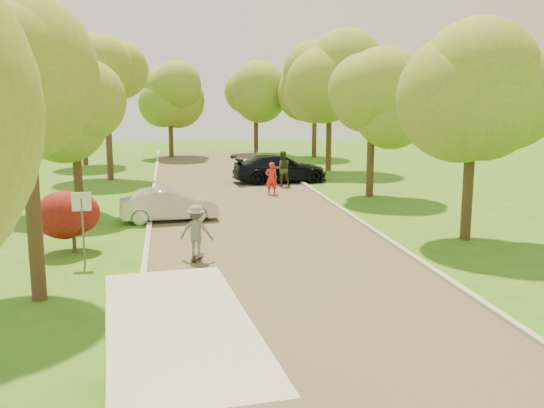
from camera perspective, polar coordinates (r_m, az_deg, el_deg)
ground at (r=15.23m, az=3.23°, el=-8.83°), size 100.00×100.00×0.00m
road at (r=22.80m, az=-1.29°, el=-2.25°), size 8.00×60.00×0.01m
curb_left at (r=22.57m, az=-11.52°, el=-2.46°), size 0.18×60.00×0.12m
curb_right at (r=23.71m, az=8.44°, el=-1.73°), size 0.18×60.00×0.12m
street_sign at (r=18.50m, az=-17.45°, el=-0.81°), size 0.55×0.06×2.17m
red_shrub at (r=20.12m, az=-18.24°, el=-1.32°), size 1.70×1.70×1.95m
tree_l_mida at (r=15.30m, az=-21.54°, el=10.29°), size 4.71×4.60×7.39m
tree_l_midb at (r=26.24m, az=-17.76°, el=9.02°), size 4.30×4.20×6.62m
tree_l_far at (r=36.13m, az=-15.00°, el=10.83°), size 4.92×4.80×7.79m
tree_r_mida at (r=21.61m, az=19.05°, el=11.27°), size 5.13×5.00×7.95m
tree_r_midb at (r=29.69m, az=9.78°, el=10.05°), size 4.51×4.40×7.01m
tree_r_far at (r=39.43m, az=5.79°, el=11.60°), size 5.33×5.20×8.34m
tree_bg_a at (r=44.34m, az=-17.21°, el=10.40°), size 5.12×5.00×7.72m
tree_bg_b at (r=47.42m, az=4.33°, el=11.08°), size 5.12×5.00×7.95m
tree_bg_c at (r=48.00m, az=-9.36°, el=10.34°), size 4.92×4.80×7.33m
tree_bg_d at (r=50.56m, az=-1.28°, el=10.81°), size 5.12×5.00×7.72m
minivan at (r=9.09m, az=-8.64°, el=-16.02°), size 2.46×5.25×1.89m
silver_sedan at (r=24.25m, az=-9.68°, el=-0.12°), size 3.93×1.64×1.26m
dark_sedan at (r=34.26m, az=0.75°, el=3.36°), size 5.54×2.67×1.55m
longboard at (r=18.62m, az=-7.07°, el=-4.99°), size 0.47×0.85×0.10m
skateboarder at (r=18.42m, az=-7.13°, el=-2.54°), size 1.17×0.89×1.60m
person_striped at (r=30.08m, az=-0.05°, el=2.43°), size 0.62×0.43×1.62m
person_olive at (r=32.64m, az=0.97°, el=3.33°), size 0.96×0.76×1.93m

